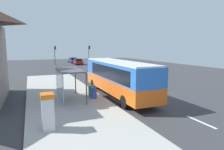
{
  "coord_description": "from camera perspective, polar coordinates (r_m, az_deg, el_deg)",
  "views": [
    {
      "loc": [
        -9.03,
        -14.25,
        4.48
      ],
      "look_at": [
        -1.0,
        4.81,
        1.5
      ],
      "focal_mm": 31.31,
      "sensor_mm": 36.0,
      "label": 1
    }
  ],
  "objects": [
    {
      "name": "ground_plane",
      "position": [
        30.0,
        -5.07,
        -0.46
      ],
      "size": [
        56.0,
        92.0,
        0.04
      ],
      "primitive_type": "cube",
      "color": "#38383A"
    },
    {
      "name": "sidewalk_platform",
      "position": [
        17.04,
        -13.28,
        -6.95
      ],
      "size": [
        6.2,
        30.0,
        0.18
      ],
      "primitive_type": "cube",
      "color": "#ADAAA3",
      "rests_on": "ground"
    },
    {
      "name": "lane_stripe_seg_0",
      "position": [
        13.2,
        24.5,
        -12.37
      ],
      "size": [
        0.16,
        2.2,
        0.01
      ],
      "primitive_type": "cube",
      "color": "silver",
      "rests_on": "ground"
    },
    {
      "name": "lane_stripe_seg_1",
      "position": [
        16.79,
        11.81,
        -7.43
      ],
      "size": [
        0.16,
        2.2,
        0.01
      ],
      "primitive_type": "cube",
      "color": "silver",
      "rests_on": "ground"
    },
    {
      "name": "lane_stripe_seg_2",
      "position": [
        20.96,
        4.02,
        -4.15
      ],
      "size": [
        0.16,
        2.2,
        0.01
      ],
      "primitive_type": "cube",
      "color": "silver",
      "rests_on": "ground"
    },
    {
      "name": "lane_stripe_seg_3",
      "position": [
        25.43,
        -1.08,
        -1.93
      ],
      "size": [
        0.16,
        2.2,
        0.01
      ],
      "primitive_type": "cube",
      "color": "silver",
      "rests_on": "ground"
    },
    {
      "name": "lane_stripe_seg_4",
      "position": [
        30.07,
        -4.61,
        -0.38
      ],
      "size": [
        0.16,
        2.2,
        0.01
      ],
      "primitive_type": "cube",
      "color": "silver",
      "rests_on": "ground"
    },
    {
      "name": "lane_stripe_seg_5",
      "position": [
        34.81,
        -7.2,
        0.75
      ],
      "size": [
        0.16,
        2.2,
        0.01
      ],
      "primitive_type": "cube",
      "color": "silver",
      "rests_on": "ground"
    },
    {
      "name": "lane_stripe_seg_6",
      "position": [
        39.62,
        -9.16,
        1.61
      ],
      "size": [
        0.16,
        2.2,
        0.01
      ],
      "primitive_type": "cube",
      "color": "silver",
      "rests_on": "ground"
    },
    {
      "name": "lane_stripe_seg_7",
      "position": [
        44.46,
        -10.69,
        2.28
      ],
      "size": [
        0.16,
        2.2,
        0.01
      ],
      "primitive_type": "cube",
      "color": "silver",
      "rests_on": "ground"
    },
    {
      "name": "bus",
      "position": [
        17.86,
        1.61,
        -0.3
      ],
      "size": [
        2.54,
        11.01,
        3.21
      ],
      "color": "orange",
      "rests_on": "ground"
    },
    {
      "name": "white_van",
      "position": [
        34.85,
        -3.96,
        3.01
      ],
      "size": [
        2.22,
        5.28,
        2.3
      ],
      "color": "black",
      "rests_on": "ground"
    },
    {
      "name": "sedan_near",
      "position": [
        50.82,
        -9.93,
        3.91
      ],
      "size": [
        1.88,
        4.42,
        1.52
      ],
      "color": "#A51919",
      "rests_on": "ground"
    },
    {
      "name": "sedan_far",
      "position": [
        56.93,
        -11.35,
        4.32
      ],
      "size": [
        2.03,
        4.49,
        1.52
      ],
      "color": "navy",
      "rests_on": "ground"
    },
    {
      "name": "ticket_machine",
      "position": [
        10.81,
        -18.22,
        -10.05
      ],
      "size": [
        0.66,
        0.76,
        1.94
      ],
      "color": "silver",
      "rests_on": "sidewalk_platform"
    },
    {
      "name": "recycling_bin_blue",
      "position": [
        16.65,
        -5.37,
        -5.12
      ],
      "size": [
        0.52,
        0.52,
        0.95
      ],
      "primitive_type": "cylinder",
      "color": "blue",
      "rests_on": "sidewalk_platform"
    },
    {
      "name": "recycling_bin_green",
      "position": [
        17.3,
        -6.07,
        -4.62
      ],
      "size": [
        0.52,
        0.52,
        0.95
      ],
      "primitive_type": "cylinder",
      "color": "green",
      "rests_on": "sidewalk_platform"
    },
    {
      "name": "traffic_light_near_side",
      "position": [
        52.1,
        -6.69,
        6.76
      ],
      "size": [
        0.49,
        0.28,
        4.83
      ],
      "color": "#2D2D2D",
      "rests_on": "ground"
    },
    {
      "name": "traffic_light_far_side",
      "position": [
        51.18,
        -16.29,
        6.4
      ],
      "size": [
        0.49,
        0.28,
        4.74
      ],
      "color": "#2D2D2D",
      "rests_on": "ground"
    },
    {
      "name": "bus_shelter",
      "position": [
        16.17,
        -13.28,
        -0.49
      ],
      "size": [
        1.8,
        4.0,
        2.5
      ],
      "color": "#4C4C51",
      "rests_on": "sidewalk_platform"
    }
  ]
}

